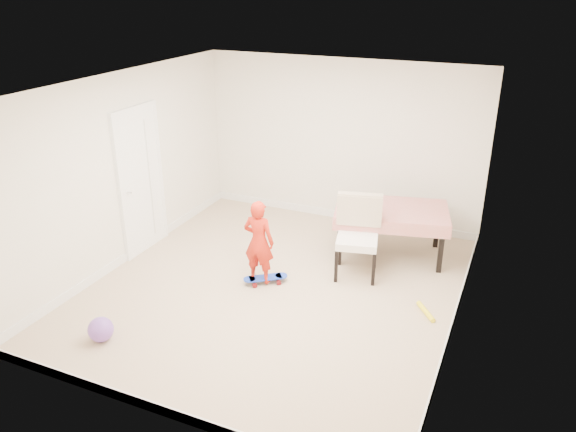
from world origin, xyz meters
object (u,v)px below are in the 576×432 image
at_px(child, 259,244).
at_px(balloon, 101,329).
at_px(skateboard, 266,280).
at_px(dining_table, 390,232).
at_px(dining_chair, 357,238).

xyz_separation_m(child, balloon, (-1.04, -1.84, -0.42)).
bearing_deg(child, skateboard, -164.84).
distance_m(dining_table, balloon, 4.09).
distance_m(dining_chair, child, 1.30).
bearing_deg(skateboard, dining_table, 11.96).
bearing_deg(dining_chair, dining_table, 57.57).
bearing_deg(skateboard, balloon, -157.41).
bearing_deg(dining_chair, child, -159.86).
bearing_deg(balloon, dining_table, 54.22).
bearing_deg(dining_table, dining_chair, -122.55).
relative_size(skateboard, balloon, 2.09).
distance_m(child, balloon, 2.15).
relative_size(dining_table, skateboard, 2.65).
height_order(dining_table, skateboard, dining_table).
xyz_separation_m(dining_chair, skateboard, (-1.01, -0.69, -0.50)).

